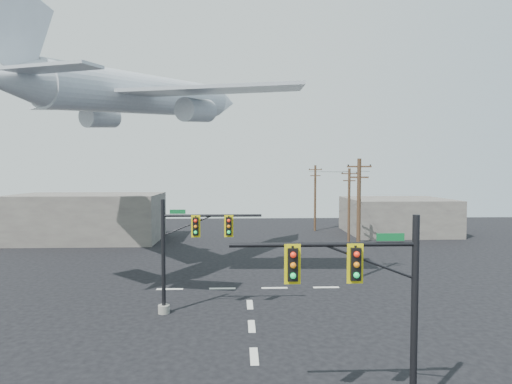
{
  "coord_description": "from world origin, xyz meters",
  "views": [
    {
      "loc": [
        -0.72,
        -20.3,
        9.03
      ],
      "look_at": [
        0.29,
        5.0,
        7.75
      ],
      "focal_mm": 30.0,
      "sensor_mm": 36.0,
      "label": 1
    }
  ],
  "objects_px": {
    "utility_pole_c": "(315,197)",
    "utility_pole_b": "(349,206)",
    "airliner": "(148,96)",
    "signal_mast_far": "(184,253)",
    "utility_pole_a": "(359,216)",
    "signal_mast_near": "(375,310)"
  },
  "relations": [
    {
      "from": "utility_pole_a",
      "to": "airliner",
      "type": "distance_m",
      "value": 20.62
    },
    {
      "from": "signal_mast_far",
      "to": "utility_pole_b",
      "type": "height_order",
      "value": "utility_pole_b"
    },
    {
      "from": "airliner",
      "to": "signal_mast_near",
      "type": "bearing_deg",
      "value": -121.88
    },
    {
      "from": "signal_mast_far",
      "to": "utility_pole_b",
      "type": "relative_size",
      "value": 0.78
    },
    {
      "from": "utility_pole_c",
      "to": "utility_pole_b",
      "type": "bearing_deg",
      "value": -58.13
    },
    {
      "from": "utility_pole_b",
      "to": "utility_pole_c",
      "type": "distance_m",
      "value": 13.18
    },
    {
      "from": "utility_pole_a",
      "to": "signal_mast_far",
      "type": "bearing_deg",
      "value": -132.13
    },
    {
      "from": "signal_mast_near",
      "to": "utility_pole_b",
      "type": "height_order",
      "value": "utility_pole_b"
    },
    {
      "from": "signal_mast_far",
      "to": "utility_pole_a",
      "type": "bearing_deg",
      "value": 31.95
    },
    {
      "from": "signal_mast_near",
      "to": "utility_pole_a",
      "type": "distance_m",
      "value": 20.78
    },
    {
      "from": "utility_pole_a",
      "to": "airliner",
      "type": "bearing_deg",
      "value": -170.91
    },
    {
      "from": "utility_pole_b",
      "to": "utility_pole_a",
      "type": "bearing_deg",
      "value": -79.65
    },
    {
      "from": "utility_pole_b",
      "to": "airliner",
      "type": "distance_m",
      "value": 26.72
    },
    {
      "from": "signal_mast_far",
      "to": "utility_pole_c",
      "type": "distance_m",
      "value": 39.36
    },
    {
      "from": "signal_mast_near",
      "to": "airliner",
      "type": "xyz_separation_m",
      "value": [
        -12.73,
        22.25,
        11.45
      ]
    },
    {
      "from": "signal_mast_near",
      "to": "signal_mast_far",
      "type": "bearing_deg",
      "value": 125.49
    },
    {
      "from": "signal_mast_far",
      "to": "airliner",
      "type": "xyz_separation_m",
      "value": [
        -4.36,
        10.51,
        11.59
      ]
    },
    {
      "from": "signal_mast_near",
      "to": "utility_pole_c",
      "type": "bearing_deg",
      "value": 82.38
    },
    {
      "from": "utility_pole_b",
      "to": "signal_mast_far",
      "type": "bearing_deg",
      "value": -103.26
    },
    {
      "from": "utility_pole_a",
      "to": "utility_pole_c",
      "type": "relative_size",
      "value": 1.02
    },
    {
      "from": "signal_mast_far",
      "to": "signal_mast_near",
      "type": "bearing_deg",
      "value": -54.51
    },
    {
      "from": "signal_mast_far",
      "to": "utility_pole_a",
      "type": "relative_size",
      "value": 0.72
    }
  ]
}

